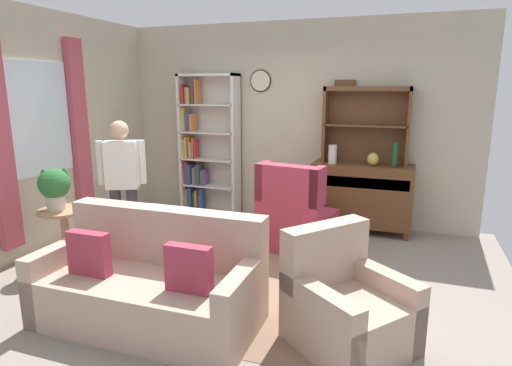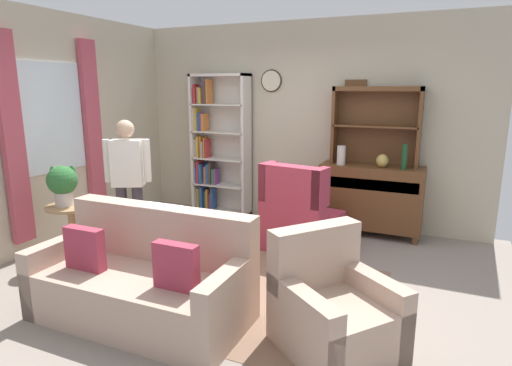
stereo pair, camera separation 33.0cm
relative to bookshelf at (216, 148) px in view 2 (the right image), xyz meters
The scene contains 18 objects.
ground_plane 2.57m from the bookshelf, 55.55° to the right, with size 5.40×4.60×0.02m, color gray.
wall_back 1.40m from the bookshelf, ahead, with size 5.00×0.09×2.80m.
wall_left 2.31m from the bookshelf, 121.42° to the right, with size 0.16×4.20×2.80m.
area_rug 2.90m from the bookshelf, 55.65° to the right, with size 2.48×2.02×0.01m, color #846651.
bookshelf is the anchor object (origin of this frame).
sideboard 2.39m from the bookshelf, ahead, with size 1.30×0.45×0.92m.
sideboard_hutch 2.40m from the bookshelf, ahead, with size 1.10×0.26×1.00m.
vase_tall 1.95m from the bookshelf, ahead, with size 0.11×0.11×0.25m, color beige.
vase_round 2.47m from the bookshelf, ahead, with size 0.15×0.15×0.17m, color tan.
bottle_wine 2.73m from the bookshelf, ahead, with size 0.07×0.07×0.32m, color #194223.
couch_floral 3.22m from the bookshelf, 72.22° to the right, with size 1.81×0.86×0.90m.
armchair_floral 3.83m from the bookshelf, 47.88° to the right, with size 1.08×1.07×0.88m.
wingback_chair 2.03m from the bookshelf, 30.59° to the right, with size 0.90×0.92×1.05m.
plant_stand 2.48m from the bookshelf, 102.69° to the right, with size 0.52×0.52×0.64m.
potted_plant_large 2.45m from the bookshelf, 103.78° to the right, with size 0.32×0.32×0.44m.
person_reading 1.93m from the bookshelf, 91.93° to the right, with size 0.50×0.33×1.56m.
coffee_table 2.33m from the bookshelf, 65.69° to the right, with size 0.80×0.50×0.42m.
book_stack 2.37m from the bookshelf, 67.98° to the right, with size 0.20×0.12×0.08m.
Camera 2 is at (1.84, -3.71, 1.91)m, focal length 30.08 mm.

